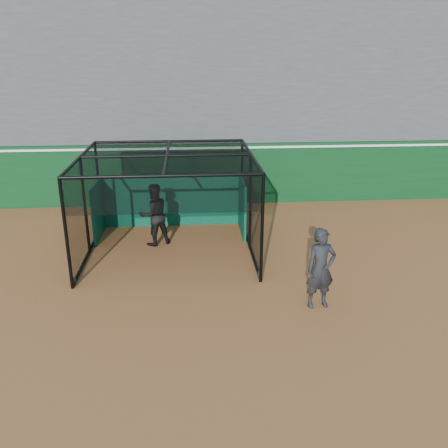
{
  "coord_description": "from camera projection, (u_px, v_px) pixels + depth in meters",
  "views": [
    {
      "loc": [
        -0.11,
        -10.52,
        6.0
      ],
      "look_at": [
        0.84,
        2.0,
        1.4
      ],
      "focal_mm": 38.0,
      "sensor_mm": 36.0,
      "label": 1
    }
  ],
  "objects": [
    {
      "name": "outfield_wall",
      "position": [
        192.0,
        173.0,
        19.43
      ],
      "size": [
        50.0,
        0.5,
        2.5
      ],
      "color": "#0A3B17",
      "rests_on": "ground"
    },
    {
      "name": "batter",
      "position": [
        154.0,
        214.0,
        15.29
      ],
      "size": [
        1.23,
        1.13,
        2.05
      ],
      "primitive_type": "imported",
      "rotation": [
        0.0,
        0.0,
        3.58
      ],
      "color": "black",
      "rests_on": "ground"
    },
    {
      "name": "on_deck_player",
      "position": [
        321.0,
        269.0,
        11.5
      ],
      "size": [
        0.82,
        0.62,
        2.05
      ],
      "color": "black",
      "rests_on": "ground"
    },
    {
      "name": "ground",
      "position": [
        197.0,
        304.0,
        11.92
      ],
      "size": [
        120.0,
        120.0,
        0.0
      ],
      "primitive_type": "plane",
      "color": "#95552B",
      "rests_on": "ground"
    },
    {
      "name": "batting_cage",
      "position": [
        169.0,
        204.0,
        14.67
      ],
      "size": [
        5.19,
        4.94,
        3.05
      ],
      "color": "black",
      "rests_on": "ground"
    },
    {
      "name": "grandstand",
      "position": [
        189.0,
        86.0,
        21.87
      ],
      "size": [
        50.0,
        7.85,
        8.95
      ],
      "color": "#4C4C4F",
      "rests_on": "ground"
    }
  ]
}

